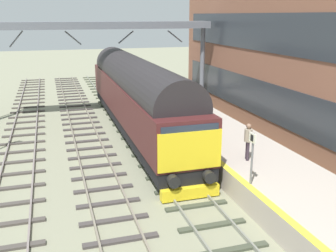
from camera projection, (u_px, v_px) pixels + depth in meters
ground_plane at (163, 165)px, 19.30m from camera, size 140.00×140.00×0.00m
track_main at (163, 164)px, 19.29m from camera, size 2.50×60.00×0.15m
track_adjacent_west at (97, 171)px, 18.38m from camera, size 2.50×60.00×0.15m
track_adjacent_far_west at (16, 180)px, 17.36m from camera, size 2.50×60.00×0.15m
station_platform at (229, 148)px, 20.18m from camera, size 4.00×44.00×1.01m
station_building at (316, 37)px, 22.08m from camera, size 4.66×29.58×11.91m
diesel_locomotive at (136, 94)px, 23.94m from camera, size 2.74×19.62×4.68m
platform_number_sign at (252, 151)px, 14.33m from camera, size 0.10×0.44×2.00m
waiting_passenger at (248, 138)px, 16.91m from camera, size 0.43×0.49×1.64m
overhead_footbridge at (100, 30)px, 27.52m from camera, size 16.13×2.00×6.71m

